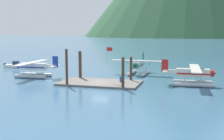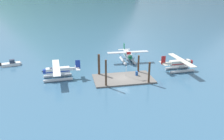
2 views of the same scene
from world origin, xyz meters
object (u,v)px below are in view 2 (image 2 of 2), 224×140
fuel_drum (137,73)px  seaplane_cream_stbd_fwd (180,64)px  flagpole (127,61)px  boat_white_open_west (12,64)px  seaplane_white_port_fwd (58,72)px  seaplane_silver_bow_right (128,56)px

fuel_drum → seaplane_cream_stbd_fwd: size_ratio=0.08×
flagpole → boat_white_open_west: flagpole is taller
boat_white_open_west → fuel_drum: bearing=-25.2°
fuel_drum → seaplane_white_port_fwd: seaplane_white_port_fwd is taller
seaplane_cream_stbd_fwd → seaplane_silver_bow_right: bearing=138.0°
seaplane_silver_bow_right → seaplane_cream_stbd_fwd: 13.30m
seaplane_white_port_fwd → seaplane_silver_bow_right: same height
fuel_drum → boat_white_open_west: size_ratio=0.18×
fuel_drum → boat_white_open_west: bearing=154.8°
seaplane_cream_stbd_fwd → seaplane_white_port_fwd: bearing=179.1°
fuel_drum → flagpole: bearing=-179.3°
seaplane_white_port_fwd → seaplane_silver_bow_right: size_ratio=1.00×
fuel_drum → seaplane_white_port_fwd: (-16.47, 1.91, 0.84)m
seaplane_silver_bow_right → seaplane_white_port_fwd: bearing=-153.9°
seaplane_silver_bow_right → seaplane_cream_stbd_fwd: same height
boat_white_open_west → seaplane_cream_stbd_fwd: bearing=-16.8°
flagpole → fuel_drum: size_ratio=6.24×
seaplane_cream_stbd_fwd → fuel_drum: bearing=-172.1°
flagpole → seaplane_cream_stbd_fwd: (12.89, 1.50, -2.17)m
flagpole → boat_white_open_west: (-25.49, 13.06, -3.26)m
seaplane_silver_bow_right → seaplane_cream_stbd_fwd: (9.89, -8.90, 0.00)m
flagpole → seaplane_cream_stbd_fwd: 13.16m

